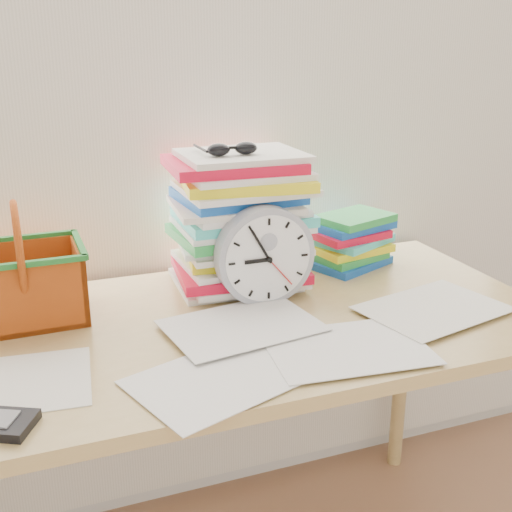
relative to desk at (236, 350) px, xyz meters
name	(u,v)px	position (x,y,z in m)	size (l,w,h in m)	color
curtain	(183,52)	(0.00, 0.38, 0.62)	(2.40, 0.01, 2.50)	white
desk	(236,350)	(0.00, 0.00, 0.00)	(1.40, 0.70, 0.75)	tan
paper_stack	(238,220)	(0.08, 0.20, 0.24)	(0.33, 0.27, 0.33)	white
clock	(265,256)	(0.09, 0.07, 0.19)	(0.23, 0.23, 0.05)	#9C9FAD
sunglasses	(232,149)	(0.06, 0.18, 0.42)	(0.14, 0.11, 0.03)	black
book_stack	(350,240)	(0.40, 0.23, 0.14)	(0.24, 0.18, 0.14)	white
basket	(21,263)	(-0.43, 0.16, 0.20)	(0.26, 0.20, 0.26)	#C15012
scattered_papers	(235,317)	(0.00, 0.00, 0.08)	(1.26, 0.42, 0.02)	white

